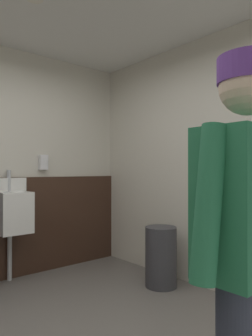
% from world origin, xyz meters
% --- Properties ---
extents(wall_right, '(0.12, 4.28, 2.65)m').
position_xyz_m(wall_right, '(1.91, 0.00, 1.33)').
color(wall_right, beige).
rests_on(wall_right, ground_plane).
extents(urinal_middle, '(0.40, 0.34, 1.24)m').
position_xyz_m(urinal_middle, '(0.37, 1.68, 0.78)').
color(urinal_middle, white).
rests_on(urinal_middle, ground_plane).
extents(person, '(0.69, 0.60, 1.70)m').
position_xyz_m(person, '(0.28, -1.12, 1.01)').
color(person, '#2D3342').
rests_on(person, ground_plane).
extents(trash_bin, '(0.33, 0.33, 0.63)m').
position_xyz_m(trash_bin, '(1.53, 0.54, 0.32)').
color(trash_bin, '#38383D').
rests_on(trash_bin, ground_plane).
extents(soap_dispenser, '(0.10, 0.07, 0.18)m').
position_xyz_m(soap_dispenser, '(0.79, 1.80, 1.33)').
color(soap_dispenser, silver).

